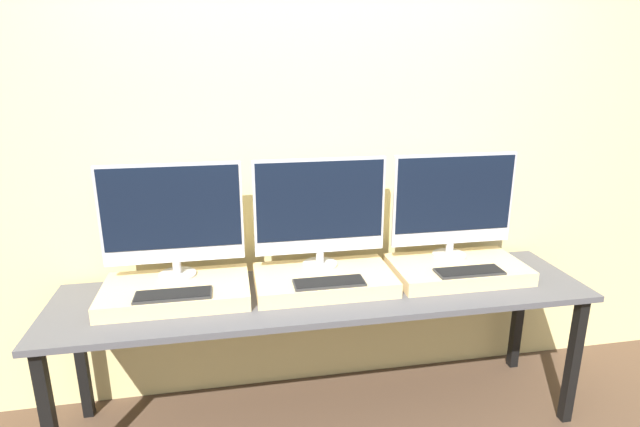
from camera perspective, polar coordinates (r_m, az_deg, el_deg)
wall_back at (r=2.63m, az=-0.93°, el=6.15°), size 8.00×0.04×2.60m
workbench at (r=2.47m, az=0.65°, el=-10.08°), size 2.57×0.62×0.73m
wooden_riser_left at (r=2.45m, az=-16.08°, el=-8.53°), size 0.67×0.40×0.07m
monitor_left at (r=2.43m, az=-16.50°, el=-0.40°), size 0.65×0.18×0.55m
keyboard_left at (r=2.31m, az=-16.43°, el=-8.90°), size 0.33×0.12×0.01m
wooden_riser_center at (r=2.47m, az=0.44°, el=-7.58°), size 0.67×0.40×0.07m
monitor_center at (r=2.45m, az=0.01°, el=0.47°), size 0.65×0.18×0.55m
keyboard_center at (r=2.34m, az=1.05°, el=-7.88°), size 0.33×0.12×0.01m
wooden_riser_right at (r=2.69m, az=15.37°, el=-6.18°), size 0.67×0.40×0.07m
monitor_right at (r=2.67m, az=15.00°, el=1.23°), size 0.65×0.18×0.55m
keyboard_right at (r=2.57m, az=16.69°, el=-6.35°), size 0.33×0.12×0.01m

